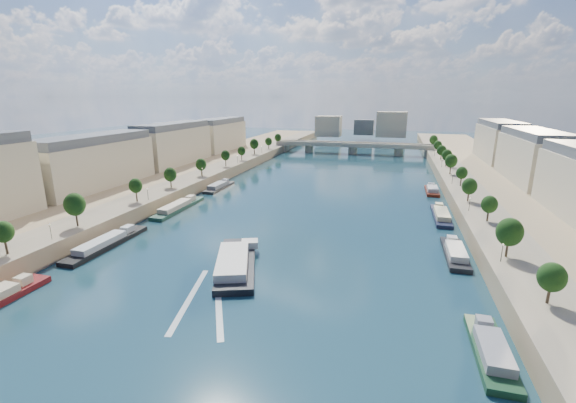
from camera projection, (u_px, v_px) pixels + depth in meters
The scene contains 17 objects.
ground at pixel (314, 202), 149.26m from camera, with size 700.00×700.00×0.00m, color #0B2A32.
quay_left at pixel (152, 185), 167.02m from camera, with size 44.00×520.00×5.00m, color #9E8460.
quay_right at pixel (522, 210), 130.18m from camera, with size 44.00×520.00×5.00m, color #9E8460.
pave_left at pixel (182, 181), 162.51m from camera, with size 14.00×520.00×0.10m, color gray.
pave_right at pixel (475, 200), 133.35m from camera, with size 14.00×520.00×0.10m, color gray.
trees_left at pixel (188, 168), 162.44m from camera, with size 4.80×268.80×8.26m.
trees_right at pixel (466, 179), 141.74m from camera, with size 4.80×268.80×8.26m.
lamps_left at pixel (178, 181), 151.34m from camera, with size 0.36×200.36×4.28m.
lamps_right at pixel (460, 188), 138.44m from camera, with size 0.36×200.36×4.28m.
buildings_left at pixel (140, 149), 177.85m from camera, with size 16.00×226.00×23.20m.
buildings_right at pixel (560, 165), 134.36m from camera, with size 16.00×226.00×23.20m.
skyline at pixel (367, 125), 348.82m from camera, with size 79.00×42.00×22.00m.
bridge at pixel (353, 147), 276.39m from camera, with size 112.00×12.00×8.15m.
tour_barge at pixel (236, 262), 92.40m from camera, with size 18.09×30.89×4.04m.
wake at pixel (204, 301), 77.30m from camera, with size 16.26×25.62×0.04m.
moored_barges_left at pixel (118, 238), 109.58m from camera, with size 5.00×158.13×3.60m.
moored_barges_right at pixel (456, 257), 96.07m from camera, with size 5.00×159.87×3.60m.
Camera 1 is at (28.46, -41.43, 39.58)m, focal length 24.00 mm.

